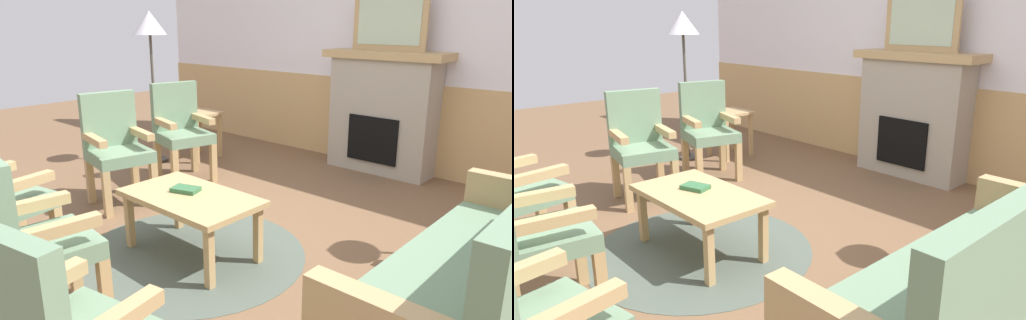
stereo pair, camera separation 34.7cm
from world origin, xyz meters
The scene contains 13 objects.
ground_plane centered at (0.00, 0.00, 0.00)m, with size 14.00×14.00×0.00m, color brown.
wall_back centered at (0.00, 2.60, 1.31)m, with size 7.20×0.14×2.70m.
fireplace centered at (0.00, 2.35, 0.65)m, with size 1.30×0.44×1.28m.
framed_picture centered at (0.00, 2.35, 1.56)m, with size 0.80×0.04×0.56m.
couch centered at (1.78, -0.08, 0.40)m, with size 0.70×1.80×0.98m.
coffee_table centered at (-0.02, -0.30, 0.39)m, with size 0.96×0.56×0.44m.
round_rug centered at (-0.02, -0.30, 0.00)m, with size 1.58×1.58×0.01m, color #4C564C.
book_on_table centered at (-0.09, -0.27, 0.46)m, with size 0.19×0.12×0.03m, color #33663D.
armchair_near_fireplace centered at (-1.38, 0.74, 0.54)m, with size 0.58×0.58×0.98m.
armchair_by_window_left centered at (-1.27, -0.07, 0.54)m, with size 0.56×0.56×0.98m.
armchair_front_left centered at (0.04, -1.40, 0.54)m, with size 0.53×0.53×0.98m.
side_table centered at (-1.85, 1.38, 0.43)m, with size 0.44×0.44×0.55m.
floor_lamp_by_chairs centered at (-2.09, 0.95, 1.45)m, with size 0.36×0.36×1.68m.
Camera 1 is at (2.35, -2.25, 1.57)m, focal length 33.53 mm.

